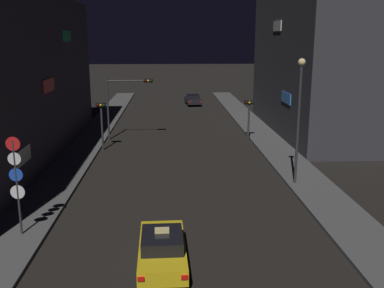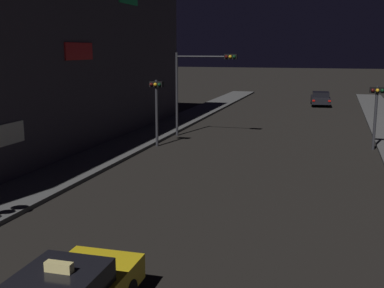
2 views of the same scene
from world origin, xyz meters
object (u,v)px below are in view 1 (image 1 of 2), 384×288
object	(u,v)px
traffic_light_overhead	(125,95)
sign_pole_left	(16,178)
traffic_light_right_kerb	(249,111)
taxi	(162,248)
street_lamp_near_block	(299,106)
traffic_light_left_kerb	(101,116)
far_car	(193,100)

from	to	relation	value
traffic_light_overhead	sign_pole_left	xyz separation A→B (m)	(-2.83, -19.68, -1.13)
sign_pole_left	traffic_light_right_kerb	bearing A→B (deg)	53.57
traffic_light_right_kerb	traffic_light_overhead	bearing A→B (deg)	173.37
taxi	street_lamp_near_block	world-z (taller)	street_lamp_near_block
traffic_light_overhead	taxi	bearing A→B (deg)	-81.07
street_lamp_near_block	taxi	bearing A→B (deg)	-130.48
traffic_light_overhead	traffic_light_left_kerb	xyz separation A→B (m)	(-1.50, -3.80, -1.14)
far_car	traffic_light_overhead	bearing A→B (deg)	-108.95
sign_pole_left	street_lamp_near_block	world-z (taller)	street_lamp_near_block
traffic_light_left_kerb	traffic_light_right_kerb	xyz separation A→B (m)	(12.27, 2.55, -0.16)
sign_pole_left	far_car	bearing A→B (deg)	76.17
traffic_light_overhead	street_lamp_near_block	size ratio (longest dim) A/B	0.73
sign_pole_left	street_lamp_near_block	xyz separation A→B (m)	(14.35, 6.50, 2.08)
far_car	traffic_light_left_kerb	world-z (taller)	traffic_light_left_kerb
traffic_light_overhead	traffic_light_right_kerb	world-z (taller)	traffic_light_overhead
far_car	traffic_light_left_kerb	bearing A→B (deg)	-109.36
taxi	sign_pole_left	bearing A→B (deg)	155.94
traffic_light_right_kerb	far_car	bearing A→B (deg)	99.51
traffic_light_overhead	sign_pole_left	bearing A→B (deg)	-98.19
taxi	traffic_light_overhead	xyz separation A→B (m)	(-3.54, 22.53, 3.20)
far_car	traffic_light_right_kerb	distance (m)	22.31
far_car	traffic_light_right_kerb	xyz separation A→B (m)	(3.67, -21.92, 1.90)
far_car	traffic_light_right_kerb	bearing A→B (deg)	-80.49
taxi	traffic_light_overhead	bearing A→B (deg)	98.93
taxi	traffic_light_left_kerb	distance (m)	19.50
taxi	traffic_light_right_kerb	distance (m)	22.55
far_car	street_lamp_near_block	distance (m)	34.39
traffic_light_left_kerb	traffic_light_right_kerb	size ratio (longest dim) A/B	1.07
street_lamp_near_block	traffic_light_overhead	bearing A→B (deg)	131.13
traffic_light_left_kerb	street_lamp_near_block	bearing A→B (deg)	-35.79
traffic_light_left_kerb	traffic_light_overhead	bearing A→B (deg)	68.45
traffic_light_left_kerb	sign_pole_left	xyz separation A→B (m)	(-1.33, -15.88, 0.00)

